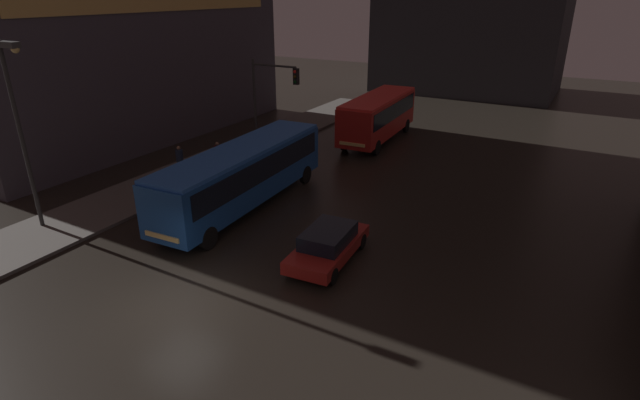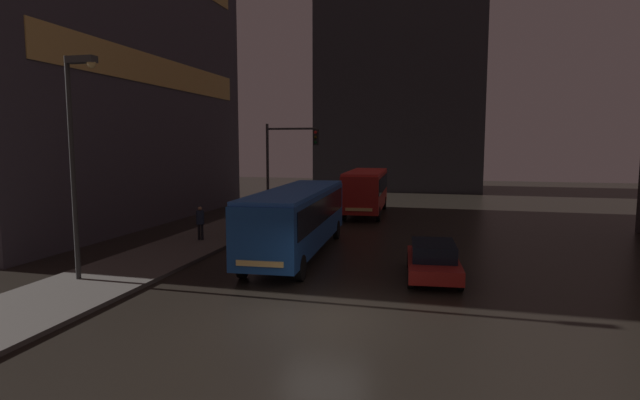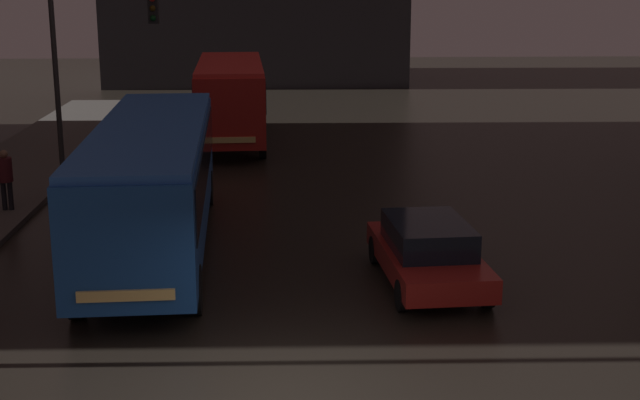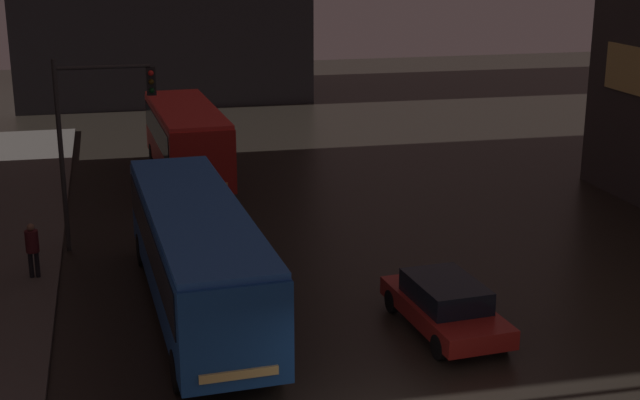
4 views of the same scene
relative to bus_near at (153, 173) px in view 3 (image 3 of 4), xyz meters
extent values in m
plane|color=black|center=(3.14, -7.97, -1.91)|extent=(120.00, 120.00, 0.00)
cube|color=#194793|center=(0.00, 0.00, -0.17)|extent=(3.02, 11.55, 2.38)
cube|color=black|center=(0.00, 0.00, 0.27)|extent=(3.04, 10.64, 1.10)
cube|color=blue|center=(0.00, 0.00, 1.10)|extent=(2.96, 11.32, 0.16)
cube|color=#F4CC72|center=(0.27, -5.73, -0.96)|extent=(1.74, 0.18, 0.20)
cylinder|color=black|center=(1.34, -4.26, -1.41)|extent=(0.30, 1.01, 1.00)
cylinder|color=black|center=(-0.93, -4.37, -1.41)|extent=(0.30, 1.01, 1.00)
cylinder|color=black|center=(0.93, 4.37, -1.41)|extent=(0.30, 1.01, 1.00)
cylinder|color=black|center=(-1.34, 4.26, -1.41)|extent=(0.30, 1.01, 1.00)
cube|color=#AD1E19|center=(1.08, 14.26, -0.11)|extent=(2.92, 9.32, 2.50)
cube|color=black|center=(1.08, 14.26, 0.39)|extent=(2.95, 8.58, 1.10)
cube|color=red|center=(1.08, 14.26, 1.22)|extent=(2.87, 9.13, 0.16)
cube|color=#F4CC72|center=(1.29, 9.64, -0.96)|extent=(1.75, 0.18, 0.20)
cylinder|color=black|center=(2.37, 11.11, -1.41)|extent=(0.30, 1.01, 1.00)
cylinder|color=black|center=(0.08, 11.01, -1.41)|extent=(0.30, 1.01, 1.00)
cylinder|color=black|center=(2.07, 17.51, -1.41)|extent=(0.30, 1.01, 1.00)
cylinder|color=black|center=(-0.22, 17.41, -1.41)|extent=(0.30, 1.01, 1.00)
cube|color=maroon|center=(6.18, -2.67, -1.36)|extent=(2.21, 4.58, 0.50)
cube|color=black|center=(6.18, -2.67, -0.81)|extent=(1.78, 2.56, 0.59)
cylinder|color=black|center=(7.15, -4.13, -1.59)|extent=(0.25, 0.65, 0.64)
cylinder|color=black|center=(5.43, -4.26, -1.59)|extent=(0.25, 0.65, 0.64)
cylinder|color=black|center=(6.93, -1.09, -1.59)|extent=(0.25, 0.65, 0.64)
cylinder|color=black|center=(5.20, -1.22, -1.59)|extent=(0.25, 0.65, 0.64)
cylinder|color=black|center=(-4.63, 3.48, -1.36)|extent=(0.14, 0.14, 0.80)
cylinder|color=black|center=(-4.45, 3.48, -1.36)|extent=(0.14, 0.14, 0.80)
cylinder|color=#4C191E|center=(-4.54, 3.48, -0.62)|extent=(0.56, 0.56, 0.67)
sphere|color=#8C664C|center=(-4.54, 3.48, -0.18)|extent=(0.22, 0.22, 0.22)
cylinder|color=#2D2D2D|center=(-3.64, 6.17, 1.26)|extent=(0.16, 0.16, 6.33)
cube|color=black|center=(-0.67, 6.17, 3.62)|extent=(0.30, 0.24, 0.90)
sphere|color=#3B2B07|center=(-0.67, 6.03, 3.62)|extent=(0.18, 0.18, 0.18)
sphere|color=black|center=(-0.67, 6.03, 3.34)|extent=(0.18, 0.18, 0.18)
camera|label=1|loc=(14.46, -18.19, 8.16)|focal=28.00mm
camera|label=2|loc=(6.39, -21.91, 3.21)|focal=28.00mm
camera|label=3|loc=(3.07, -20.80, 4.56)|focal=50.00mm
camera|label=4|loc=(-2.09, -22.93, 7.97)|focal=50.00mm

